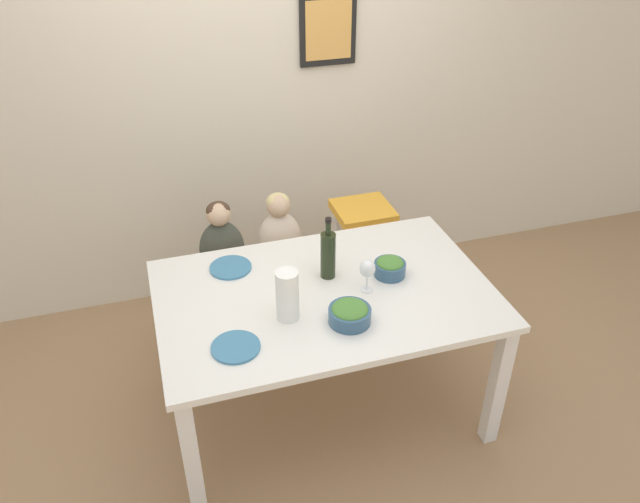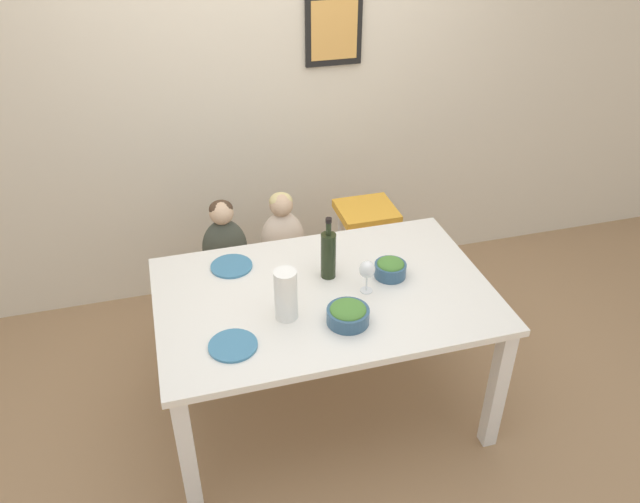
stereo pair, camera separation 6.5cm
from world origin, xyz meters
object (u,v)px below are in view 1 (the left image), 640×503
object	(u,v)px
person_child_left	(221,242)
paper_towel_roll	(287,295)
wine_bottle	(328,254)
dinner_plate_front_left	(236,347)
salad_bowl_small	(390,267)
dinner_plate_back_left	(231,267)
salad_bowl_large	(350,313)
person_child_center	(279,233)
chair_far_center	(281,276)
wine_glass_near	(367,269)
chair_right_highchair	(362,234)
chair_far_left	(226,285)

from	to	relation	value
person_child_left	paper_towel_roll	xyz separation A→B (m)	(0.16, -0.86, 0.21)
wine_bottle	dinner_plate_front_left	distance (m)	0.67
salad_bowl_small	dinner_plate_back_left	size ratio (longest dim) A/B	0.75
salad_bowl_large	person_child_center	bearing A→B (deg)	94.80
salad_bowl_large	dinner_plate_front_left	world-z (taller)	salad_bowl_large
wine_bottle	paper_towel_roll	world-z (taller)	wine_bottle
chair_far_center	salad_bowl_large	size ratio (longest dim) A/B	2.35
dinner_plate_back_left	chair_far_center	bearing A→B (deg)	49.24
paper_towel_roll	person_child_center	bearing A→B (deg)	78.77
person_child_center	salad_bowl_large	xyz separation A→B (m)	(0.08, -0.97, 0.14)
chair_far_center	salad_bowl_large	bearing A→B (deg)	-85.20
salad_bowl_large	salad_bowl_small	xyz separation A→B (m)	(0.31, 0.28, -0.00)
wine_glass_near	salad_bowl_small	world-z (taller)	wine_glass_near
paper_towel_roll	chair_right_highchair	bearing A→B (deg)	51.67
chair_right_highchair	wine_bottle	xyz separation A→B (m)	(-0.41, -0.61, 0.32)
chair_right_highchair	person_child_left	xyz separation A→B (m)	(-0.84, 0.00, 0.09)
person_child_center	wine_bottle	bearing A→B (deg)	-80.98
wine_glass_near	dinner_plate_back_left	bearing A→B (deg)	147.81
dinner_plate_front_left	dinner_plate_back_left	size ratio (longest dim) A/B	1.00
dinner_plate_front_left	chair_far_center	bearing A→B (deg)	66.43
person_child_center	wine_glass_near	world-z (taller)	wine_glass_near
person_child_left	wine_glass_near	world-z (taller)	wine_glass_near
person_child_left	dinner_plate_front_left	size ratio (longest dim) A/B	2.26
wine_bottle	paper_towel_roll	distance (m)	0.37
wine_glass_near	person_child_center	bearing A→B (deg)	106.98
chair_far_center	person_child_left	xyz separation A→B (m)	(-0.33, 0.00, 0.30)
chair_far_center	salad_bowl_large	xyz separation A→B (m)	(0.08, -0.97, 0.44)
chair_far_left	chair_far_center	xyz separation A→B (m)	(0.33, 0.00, 0.00)
chair_far_left	wine_bottle	world-z (taller)	wine_bottle
chair_right_highchair	salad_bowl_small	distance (m)	0.74
chair_far_center	paper_towel_roll	world-z (taller)	paper_towel_roll
paper_towel_roll	salad_bowl_large	distance (m)	0.29
person_child_left	wine_glass_near	xyz separation A→B (m)	(0.57, -0.77, 0.21)
chair_far_center	salad_bowl_small	world-z (taller)	salad_bowl_small
wine_glass_near	paper_towel_roll	bearing A→B (deg)	-168.13
chair_far_left	salad_bowl_small	size ratio (longest dim) A/B	2.87
chair_far_left	salad_bowl_large	world-z (taller)	salad_bowl_large
chair_far_center	wine_bottle	bearing A→B (deg)	-80.97
paper_towel_roll	dinner_plate_front_left	distance (m)	0.32
dinner_plate_front_left	salad_bowl_large	bearing A→B (deg)	2.78
paper_towel_roll	dinner_plate_back_left	world-z (taller)	paper_towel_roll
chair_far_center	wine_glass_near	bearing A→B (deg)	-73.01
salad_bowl_large	dinner_plate_front_left	xyz separation A→B (m)	(-0.52, -0.03, -0.04)
chair_far_center	dinner_plate_front_left	size ratio (longest dim) A/B	2.14
chair_right_highchair	person_child_left	distance (m)	0.85
wine_bottle	chair_right_highchair	bearing A→B (deg)	55.89
wine_glass_near	salad_bowl_small	size ratio (longest dim) A/B	1.07
wine_glass_near	salad_bowl_small	distance (m)	0.19
paper_towel_roll	chair_far_left	bearing A→B (deg)	100.82
person_child_left	salad_bowl_large	distance (m)	1.07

